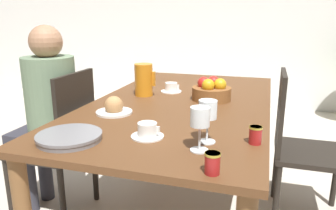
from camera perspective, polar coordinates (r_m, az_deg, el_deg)
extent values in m
plane|color=beige|center=(2.25, 2.18, -17.51)|extent=(20.00, 20.00, 0.00)
cube|color=white|center=(4.59, 11.54, 16.01)|extent=(10.00, 0.06, 2.60)
cube|color=brown|center=(1.96, 2.39, 0.23)|extent=(1.01, 1.86, 0.03)
cylinder|color=brown|center=(2.99, -1.75, -1.68)|extent=(0.07, 0.07, 0.70)
cylinder|color=brown|center=(2.84, 15.64, -3.17)|extent=(0.07, 0.07, 0.70)
cylinder|color=black|center=(2.24, -25.90, -13.24)|extent=(0.04, 0.04, 0.41)
cylinder|color=black|center=(2.49, -20.14, -9.71)|extent=(0.04, 0.04, 0.41)
cylinder|color=black|center=(2.03, -17.89, -15.51)|extent=(0.04, 0.04, 0.41)
cylinder|color=black|center=(2.30, -12.60, -11.26)|extent=(0.04, 0.04, 0.41)
cube|color=black|center=(2.17, -19.65, -7.13)|extent=(0.42, 0.42, 0.03)
cube|color=black|center=(1.98, -15.68, -1.30)|extent=(0.03, 0.39, 0.47)
cylinder|color=black|center=(2.43, 27.12, -11.13)|extent=(0.04, 0.04, 0.41)
cylinder|color=black|center=(2.39, 18.24, -10.65)|extent=(0.04, 0.04, 0.41)
cylinder|color=black|center=(2.06, 18.35, -15.04)|extent=(0.04, 0.04, 0.41)
cube|color=black|center=(2.15, 23.75, -7.75)|extent=(0.42, 0.42, 0.03)
cube|color=black|center=(2.05, 19.03, -0.99)|extent=(0.03, 0.39, 0.47)
cylinder|color=#33333D|center=(2.29, -23.08, -11.86)|extent=(0.09, 0.09, 0.44)
cylinder|color=#33333D|center=(2.40, -20.63, -10.33)|extent=(0.09, 0.09, 0.44)
cube|color=#33333D|center=(2.20, -20.97, -5.23)|extent=(0.30, 0.34, 0.11)
cylinder|color=slate|center=(2.07, -19.72, 1.59)|extent=(0.30, 0.30, 0.46)
sphere|color=#A37556|center=(2.02, -20.53, 10.29)|extent=(0.19, 0.19, 0.19)
cylinder|color=#A37556|center=(2.27, -18.89, 5.78)|extent=(0.25, 0.06, 0.20)
cylinder|color=orange|center=(2.09, -4.26, 4.40)|extent=(0.11, 0.11, 0.20)
cube|color=orange|center=(2.06, -2.52, 4.58)|extent=(0.02, 0.02, 0.09)
cone|color=orange|center=(2.09, -5.49, 6.64)|extent=(0.04, 0.04, 0.04)
cylinder|color=white|center=(1.34, 6.76, -6.36)|extent=(0.07, 0.07, 0.00)
cylinder|color=white|center=(1.32, 6.83, -4.31)|extent=(0.01, 0.01, 0.10)
cylinder|color=white|center=(1.30, 6.94, -0.76)|extent=(0.07, 0.07, 0.07)
cylinder|color=white|center=(1.26, 5.45, -7.82)|extent=(0.07, 0.07, 0.00)
cylinder|color=white|center=(1.24, 5.51, -5.71)|extent=(0.01, 0.01, 0.09)
cylinder|color=white|center=(1.21, 5.60, -2.03)|extent=(0.07, 0.07, 0.07)
cylinder|color=red|center=(1.21, 5.59, -2.75)|extent=(0.06, 0.06, 0.04)
cylinder|color=white|center=(1.39, -3.60, -5.47)|extent=(0.14, 0.14, 0.01)
cylinder|color=white|center=(1.38, -3.62, -4.24)|extent=(0.08, 0.08, 0.06)
cube|color=white|center=(1.36, -1.73, -4.33)|extent=(0.01, 0.01, 0.03)
cylinder|color=white|center=(2.20, 0.56, 2.39)|extent=(0.14, 0.14, 0.01)
cylinder|color=white|center=(2.19, 0.56, 3.19)|extent=(0.08, 0.08, 0.06)
cube|color=white|center=(2.18, 1.77, 3.18)|extent=(0.01, 0.01, 0.03)
cylinder|color=gray|center=(1.40, -16.78, -5.60)|extent=(0.26, 0.26, 0.02)
cylinder|color=gray|center=(1.40, -16.83, -5.03)|extent=(0.27, 0.27, 0.01)
cylinder|color=white|center=(1.74, -9.35, -1.24)|extent=(0.19, 0.19, 0.01)
sphere|color=tan|center=(1.73, -9.41, -0.04)|extent=(0.10, 0.10, 0.10)
cylinder|color=#A81E1E|center=(1.35, 14.97, -5.09)|extent=(0.05, 0.05, 0.07)
cylinder|color=gold|center=(1.34, 15.07, -3.80)|extent=(0.05, 0.05, 0.01)
cylinder|color=#A81E1E|center=(1.08, 7.73, -10.02)|extent=(0.05, 0.05, 0.07)
cylinder|color=gold|center=(1.06, 7.79, -8.45)|extent=(0.05, 0.05, 0.01)
cylinder|color=brown|center=(2.00, 7.58, 1.98)|extent=(0.23, 0.23, 0.08)
sphere|color=gold|center=(1.96, 9.07, 3.54)|extent=(0.07, 0.07, 0.07)
sphere|color=red|center=(2.03, 7.91, 3.98)|extent=(0.07, 0.07, 0.07)
sphere|color=red|center=(2.00, 6.24, 3.86)|extent=(0.07, 0.07, 0.07)
sphere|color=gold|center=(1.94, 7.01, 3.44)|extent=(0.07, 0.07, 0.07)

